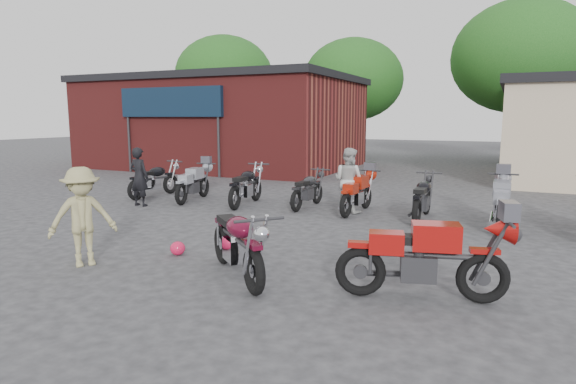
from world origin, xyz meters
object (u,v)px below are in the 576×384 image
at_px(vintage_motorcycle, 237,239).
at_px(row_bike_2, 246,184).
at_px(row_bike_1, 193,181).
at_px(row_bike_3, 308,188).
at_px(sportbike, 425,254).
at_px(helmet, 178,248).
at_px(row_bike_6, 501,200).
at_px(row_bike_0, 155,178).
at_px(row_bike_4, 357,191).
at_px(person_light, 348,180).
at_px(person_tan, 82,217).
at_px(person_dark, 139,177).
at_px(row_bike_5, 423,196).

bearing_deg(vintage_motorcycle, row_bike_2, 160.15).
height_order(row_bike_1, row_bike_3, row_bike_1).
distance_m(sportbike, row_bike_1, 8.87).
xyz_separation_m(helmet, row_bike_6, (5.07, 4.72, 0.49)).
distance_m(row_bike_1, row_bike_6, 8.12).
distance_m(row_bike_0, row_bike_4, 6.29).
height_order(person_light, row_bike_0, person_light).
bearing_deg(row_bike_0, helmet, -131.71).
bearing_deg(vintage_motorcycle, row_bike_4, 129.99).
distance_m(vintage_motorcycle, sportbike, 2.68).
distance_m(person_tan, row_bike_6, 8.42).
bearing_deg(row_bike_0, sportbike, -115.33).
relative_size(sportbike, row_bike_1, 1.11).
distance_m(row_bike_3, row_bike_6, 4.74).
distance_m(person_light, row_bike_1, 4.58).
bearing_deg(person_light, row_bike_3, 7.24).
relative_size(row_bike_2, row_bike_4, 1.06).
xyz_separation_m(helmet, row_bike_3, (0.35, 5.11, 0.41)).
bearing_deg(helmet, row_bike_0, 133.43).
bearing_deg(helmet, row_bike_1, 122.96).
distance_m(vintage_motorcycle, person_dark, 6.80).
xyz_separation_m(sportbike, helmet, (-4.26, 0.33, -0.50)).
bearing_deg(row_bike_4, helmet, 164.70).
distance_m(vintage_motorcycle, helmet, 1.79).
bearing_deg(vintage_motorcycle, row_bike_5, 113.44).
xyz_separation_m(sportbike, person_light, (-2.73, 5.28, 0.19)).
xyz_separation_m(person_tan, row_bike_6, (6.08, 5.83, -0.20)).
bearing_deg(row_bike_6, vintage_motorcycle, 146.84).
bearing_deg(sportbike, row_bike_5, 84.79).
distance_m(person_dark, person_tan, 5.35).
bearing_deg(vintage_motorcycle, person_light, 132.41).
xyz_separation_m(sportbike, row_bike_5, (-0.87, 5.14, -0.05)).
xyz_separation_m(vintage_motorcycle, row_bike_0, (-6.12, 5.41, -0.05)).
relative_size(person_dark, row_bike_2, 0.78).
relative_size(person_tan, row_bike_6, 0.77).
bearing_deg(person_tan, helmet, -7.03).
relative_size(row_bike_2, row_bike_5, 1.03).
bearing_deg(row_bike_4, row_bike_0, 95.80).
relative_size(person_dark, row_bike_3, 0.87).
height_order(row_bike_3, row_bike_6, row_bike_6).
bearing_deg(row_bike_6, row_bike_2, 89.79).
bearing_deg(row_bike_4, person_tan, 159.70).
bearing_deg(person_tan, sportbike, -46.28).
distance_m(person_tan, row_bike_3, 6.37).
height_order(vintage_motorcycle, helmet, vintage_motorcycle).
distance_m(row_bike_0, row_bike_2, 3.22).
bearing_deg(sportbike, row_bike_6, 66.03).
bearing_deg(row_bike_1, vintage_motorcycle, -148.10).
xyz_separation_m(row_bike_4, row_bike_5, (1.63, -0.14, 0.02)).
bearing_deg(helmet, vintage_motorcycle, -21.48).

